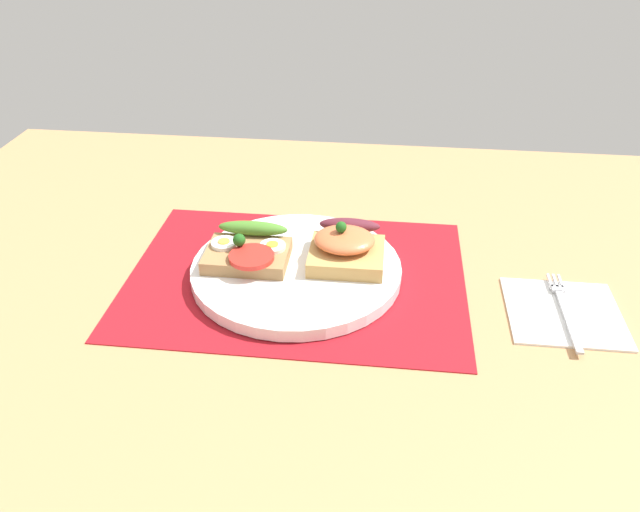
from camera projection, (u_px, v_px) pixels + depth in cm
name	position (u px, v px, depth cm)	size (l,w,h in cm)	color
ground_plane	(297.00, 287.00, 81.25)	(120.00, 90.00, 3.20)	tan
placemat	(297.00, 276.00, 80.31)	(42.38, 31.28, 0.30)	maroon
plate	(296.00, 270.00, 79.81)	(26.44, 26.44, 1.58)	white
sandwich_egg_tomato	(248.00, 251.00, 79.54)	(10.36, 9.77, 3.92)	#A17649
sandwich_salmon	(346.00, 246.00, 79.35)	(9.31, 9.86, 5.47)	tan
napkin	(564.00, 311.00, 73.80)	(13.04, 12.70, 0.60)	white
fork	(564.00, 308.00, 73.61)	(1.62, 15.01, 0.32)	#B7B7BC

